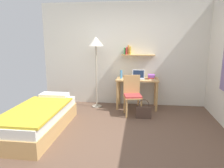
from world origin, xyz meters
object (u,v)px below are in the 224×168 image
at_px(laptop, 138,76).
at_px(book_stack, 151,77).
at_px(water_bottle, 121,74).
at_px(handbag, 144,112).
at_px(bed, 40,119).
at_px(desk_chair, 132,94).
at_px(standing_lamp, 96,46).
at_px(desk, 137,84).

relative_size(laptop, book_stack, 1.31).
xyz_separation_m(water_bottle, handbag, (0.56, -0.69, -0.70)).
bearing_deg(bed, water_bottle, 49.36).
distance_m(desk_chair, handbag, 0.48).
relative_size(standing_lamp, laptop, 5.82).
bearing_deg(bed, standing_lamp, 63.76).
height_order(water_bottle, handbag, water_bottle).
bearing_deg(handbag, laptop, 100.73).
relative_size(standing_lamp, handbag, 4.12).
height_order(desk_chair, laptop, laptop).
height_order(bed, book_stack, book_stack).
distance_m(bed, desk, 2.44).
distance_m(desk, book_stack, 0.39).
distance_m(standing_lamp, handbag, 1.93).
relative_size(bed, handbag, 4.51).
distance_m(water_bottle, book_stack, 0.74).
bearing_deg(desk_chair, handbag, -39.16).
relative_size(desk_chair, laptop, 2.97).
bearing_deg(book_stack, handbag, -103.92).
relative_size(desk, desk_chair, 1.15).
bearing_deg(handbag, water_bottle, 128.70).
bearing_deg(laptop, bed, -137.87).
height_order(laptop, book_stack, laptop).
height_order(book_stack, handbag, book_stack).
distance_m(desk, desk_chair, 0.52).
relative_size(desk, standing_lamp, 0.59).
xyz_separation_m(water_bottle, book_stack, (0.73, 0.02, -0.04)).
distance_m(laptop, water_bottle, 0.42).
bearing_deg(desk_chair, desk, 78.81).
xyz_separation_m(bed, laptop, (1.81, 1.63, 0.56)).
xyz_separation_m(desk, standing_lamp, (-1.01, -0.06, 0.93)).
xyz_separation_m(bed, handbag, (1.94, 0.92, -0.10)).
relative_size(desk_chair, book_stack, 3.90).
xyz_separation_m(standing_lamp, laptop, (1.04, 0.07, -0.73)).
bearing_deg(handbag, bed, -154.65).
bearing_deg(bed, desk_chair, 33.85).
distance_m(water_bottle, handbag, 1.13).
bearing_deg(book_stack, desk_chair, -130.61).
height_order(water_bottle, book_stack, water_bottle).
bearing_deg(book_stack, bed, -142.31).
bearing_deg(desk, standing_lamp, -176.45).
height_order(standing_lamp, water_bottle, standing_lamp).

